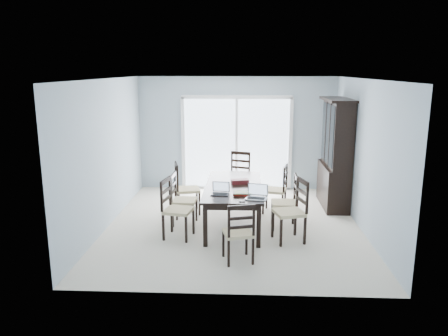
{
  "coord_description": "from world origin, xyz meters",
  "views": [
    {
      "loc": [
        0.18,
        -7.49,
        2.77
      ],
      "look_at": [
        -0.17,
        0.0,
        1.06
      ],
      "focal_mm": 35.0,
      "sensor_mm": 36.0,
      "label": 1
    }
  ],
  "objects": [
    {
      "name": "ceiling",
      "position": [
        0.0,
        0.0,
        2.6
      ],
      "size": [
        5.0,
        5.0,
        0.0
      ],
      "primitive_type": "plane",
      "rotation": [
        3.14,
        0.0,
        0.0
      ],
      "color": "white",
      "rests_on": "back_wall"
    },
    {
      "name": "laptop_dark",
      "position": [
        -0.21,
        -0.62,
        0.8
      ],
      "size": [
        0.31,
        0.23,
        0.2
      ],
      "rotation": [
        0.0,
        0.0,
        -0.1
      ],
      "color": "black",
      "rests_on": "dining_table"
    },
    {
      "name": "hot_tub",
      "position": [
        -0.64,
        3.6,
        0.52
      ],
      "size": [
        2.4,
        2.24,
        1.04
      ],
      "rotation": [
        0.0,
        0.0,
        -0.25
      ],
      "color": "brown",
      "rests_on": "balcony"
    },
    {
      "name": "wall_left",
      "position": [
        -2.25,
        0.0,
        1.3
      ],
      "size": [
        0.02,
        5.0,
        2.6
      ],
      "primitive_type": "cube",
      "color": "#9AABB7",
      "rests_on": "floor"
    },
    {
      "name": "floor",
      "position": [
        0.0,
        0.0,
        0.0
      ],
      "size": [
        5.0,
        5.0,
        0.0
      ],
      "primitive_type": "plane",
      "color": "beige",
      "rests_on": "ground"
    },
    {
      "name": "railing",
      "position": [
        0.0,
        4.5,
        0.55
      ],
      "size": [
        4.5,
        0.06,
        1.1
      ],
      "primitive_type": "cube",
      "color": "#99999E",
      "rests_on": "balcony"
    },
    {
      "name": "chair_left_near",
      "position": [
        -1.0,
        -0.62,
        0.61
      ],
      "size": [
        0.52,
        0.51,
        1.16
      ],
      "rotation": [
        0.0,
        0.0,
        -1.76
      ],
      "color": "black",
      "rests_on": "floor"
    },
    {
      "name": "sliding_door",
      "position": [
        0.0,
        2.48,
        1.09
      ],
      "size": [
        2.52,
        0.05,
        2.18
      ],
      "color": "silver",
      "rests_on": "floor"
    },
    {
      "name": "chair_left_far",
      "position": [
        -1.0,
        0.62,
        0.61
      ],
      "size": [
        0.54,
        0.53,
        1.16
      ],
      "rotation": [
        0.0,
        0.0,
        -1.33
      ],
      "color": "black",
      "rests_on": "floor"
    },
    {
      "name": "book_stack",
      "position": [
        0.15,
        -0.61,
        0.77
      ],
      "size": [
        0.29,
        0.23,
        0.05
      ],
      "rotation": [
        0.0,
        0.0,
        -0.11
      ],
      "color": "maroon",
      "rests_on": "dining_table"
    },
    {
      "name": "wall_right",
      "position": [
        2.25,
        0.0,
        1.3
      ],
      "size": [
        0.02,
        5.0,
        2.6
      ],
      "primitive_type": "cube",
      "color": "#9AABB7",
      "rests_on": "floor"
    },
    {
      "name": "chair_end_near",
      "position": [
        0.12,
        -1.59,
        0.56
      ],
      "size": [
        0.49,
        0.5,
        1.06
      ],
      "rotation": [
        0.0,
        0.0,
        0.26
      ],
      "color": "black",
      "rests_on": "floor"
    },
    {
      "name": "chair_right_mid",
      "position": [
        0.98,
        -0.09,
        0.59
      ],
      "size": [
        0.43,
        0.42,
        1.11
      ],
      "rotation": [
        0.0,
        0.0,
        1.57
      ],
      "color": "black",
      "rests_on": "floor"
    },
    {
      "name": "balcony",
      "position": [
        0.0,
        3.5,
        -0.05
      ],
      "size": [
        4.5,
        2.0,
        0.1
      ],
      "primitive_type": "cube",
      "color": "gray",
      "rests_on": "ground"
    },
    {
      "name": "laptop_silver",
      "position": [
        0.38,
        -0.84,
        0.81
      ],
      "size": [
        0.37,
        0.29,
        0.23
      ],
      "rotation": [
        0.0,
        0.0,
        -0.2
      ],
      "color": "silver",
      "rests_on": "dining_table"
    },
    {
      "name": "chair_left_mid",
      "position": [
        -0.98,
        0.02,
        0.57
      ],
      "size": [
        0.44,
        0.42,
        1.08
      ],
      "rotation": [
        0.0,
        0.0,
        -1.61
      ],
      "color": "black",
      "rests_on": "floor"
    },
    {
      "name": "chair_right_far",
      "position": [
        0.87,
        0.74,
        0.58
      ],
      "size": [
        0.51,
        0.5,
        1.1
      ],
      "rotation": [
        0.0,
        0.0,
        1.34
      ],
      "color": "black",
      "rests_on": "floor"
    },
    {
      "name": "chair_end_far",
      "position": [
        0.07,
        1.69,
        0.62
      ],
      "size": [
        0.56,
        0.57,
        1.18
      ],
      "rotation": [
        0.0,
        0.0,
        2.84
      ],
      "color": "black",
      "rests_on": "floor"
    },
    {
      "name": "cell_phone",
      "position": [
        0.15,
        -1.0,
        0.76
      ],
      "size": [
        0.1,
        0.06,
        0.01
      ],
      "primitive_type": "cube",
      "rotation": [
        0.0,
        0.0,
        0.12
      ],
      "color": "black",
      "rests_on": "dining_table"
    },
    {
      "name": "game_box",
      "position": [
        0.11,
        0.09,
        0.79
      ],
      "size": [
        0.33,
        0.21,
        0.08
      ],
      "primitive_type": "cube",
      "rotation": [
        0.0,
        0.0,
        0.19
      ],
      "color": "#4A0E1B",
      "rests_on": "dining_table"
    },
    {
      "name": "china_hutch",
      "position": [
        2.02,
        1.25,
        1.07
      ],
      "size": [
        0.5,
        1.38,
        2.2
      ],
      "color": "black",
      "rests_on": "floor"
    },
    {
      "name": "dining_table",
      "position": [
        0.0,
        0.0,
        0.67
      ],
      "size": [
        1.0,
        2.2,
        0.75
      ],
      "color": "black",
      "rests_on": "floor"
    },
    {
      "name": "back_wall",
      "position": [
        0.0,
        2.5,
        1.3
      ],
      "size": [
        4.5,
        0.02,
        2.6
      ],
      "primitive_type": "cube",
      "color": "#9AABB7",
      "rests_on": "floor"
    },
    {
      "name": "chair_right_near",
      "position": [
        1.01,
        -0.67,
        0.63
      ],
      "size": [
        0.57,
        0.56,
        1.19
      ],
      "rotation": [
        0.0,
        0.0,
        1.85
      ],
      "color": "black",
      "rests_on": "floor"
    }
  ]
}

